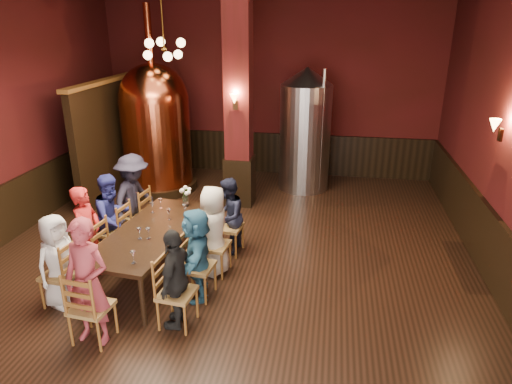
% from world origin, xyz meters
% --- Properties ---
extents(room, '(10.00, 10.02, 4.50)m').
position_xyz_m(room, '(0.00, 0.00, 2.25)').
color(room, black).
rests_on(room, ground).
extents(wainscot_right, '(0.08, 9.90, 1.00)m').
position_xyz_m(wainscot_right, '(3.96, 0.00, 0.50)').
color(wainscot_right, black).
rests_on(wainscot_right, ground).
extents(wainscot_back, '(7.90, 0.08, 1.00)m').
position_xyz_m(wainscot_back, '(0.00, 4.96, 0.50)').
color(wainscot_back, black).
rests_on(wainscot_back, ground).
extents(column, '(0.58, 0.58, 4.50)m').
position_xyz_m(column, '(-0.30, 2.80, 2.25)').
color(column, '#4B1013').
rests_on(column, ground).
extents(partition, '(0.22, 3.50, 2.40)m').
position_xyz_m(partition, '(-3.20, 3.20, 1.20)').
color(partition, black).
rests_on(partition, ground).
extents(pendant_cluster, '(0.90, 0.90, 1.70)m').
position_xyz_m(pendant_cluster, '(-1.80, 2.90, 3.10)').
color(pendant_cluster, '#A57226').
rests_on(pendant_cluster, room).
extents(sconce_wall, '(0.20, 0.20, 0.36)m').
position_xyz_m(sconce_wall, '(3.90, 0.80, 2.20)').
color(sconce_wall, black).
rests_on(sconce_wall, room).
extents(sconce_column, '(0.20, 0.20, 0.36)m').
position_xyz_m(sconce_column, '(-0.30, 2.50, 2.20)').
color(sconce_column, black).
rests_on(sconce_column, column).
extents(dining_table, '(1.24, 2.49, 0.75)m').
position_xyz_m(dining_table, '(-0.98, -0.30, 0.69)').
color(dining_table, black).
rests_on(dining_table, ground).
extents(chair_0, '(0.50, 0.50, 0.92)m').
position_xyz_m(chair_0, '(-1.93, -1.21, 0.46)').
color(chair_0, brown).
rests_on(chair_0, ground).
extents(person_0, '(0.60, 0.74, 1.31)m').
position_xyz_m(person_0, '(-1.93, -1.21, 0.65)').
color(person_0, silver).
rests_on(person_0, ground).
extents(chair_1, '(0.50, 0.50, 0.92)m').
position_xyz_m(chair_1, '(-1.86, -0.54, 0.46)').
color(chair_1, brown).
rests_on(chair_1, ground).
extents(person_1, '(0.36, 0.54, 1.46)m').
position_xyz_m(person_1, '(-1.86, -0.54, 0.73)').
color(person_1, '#AD1E1D').
rests_on(person_1, ground).
extents(chair_2, '(0.50, 0.50, 0.92)m').
position_xyz_m(chair_2, '(-1.79, 0.12, 0.46)').
color(chair_2, brown).
rests_on(chair_2, ground).
extents(person_2, '(0.59, 0.77, 1.43)m').
position_xyz_m(person_2, '(-1.79, 0.12, 0.71)').
color(person_2, navy).
rests_on(person_2, ground).
extents(chair_3, '(0.50, 0.50, 0.92)m').
position_xyz_m(chair_3, '(-1.72, 0.78, 0.46)').
color(chair_3, brown).
rests_on(chair_3, ground).
extents(person_3, '(0.72, 1.08, 1.56)m').
position_xyz_m(person_3, '(-1.72, 0.78, 0.78)').
color(person_3, '#1F1E2D').
rests_on(person_3, ground).
extents(chair_4, '(0.50, 0.50, 0.92)m').
position_xyz_m(chair_4, '(-0.24, -1.38, 0.46)').
color(chair_4, brown).
rests_on(chair_4, ground).
extents(person_4, '(0.37, 0.80, 1.33)m').
position_xyz_m(person_4, '(-0.24, -1.38, 0.66)').
color(person_4, black).
rests_on(person_4, ground).
extents(chair_5, '(0.50, 0.50, 0.92)m').
position_xyz_m(chair_5, '(-0.17, -0.71, 0.46)').
color(chair_5, brown).
rests_on(chair_5, ground).
extents(person_5, '(0.70, 1.28, 1.32)m').
position_xyz_m(person_5, '(-0.17, -0.71, 0.66)').
color(person_5, '#2E678B').
rests_on(person_5, ground).
extents(chair_6, '(0.50, 0.50, 0.92)m').
position_xyz_m(chair_6, '(-0.10, -0.06, 0.46)').
color(chair_6, brown).
rests_on(chair_6, ground).
extents(person_6, '(0.61, 0.78, 1.40)m').
position_xyz_m(person_6, '(-0.10, -0.06, 0.70)').
color(person_6, beige).
rests_on(person_6, ground).
extents(chair_7, '(0.50, 0.50, 0.92)m').
position_xyz_m(chair_7, '(-0.03, 0.61, 0.46)').
color(chair_7, brown).
rests_on(chair_7, ground).
extents(person_7, '(0.31, 0.63, 1.29)m').
position_xyz_m(person_7, '(-0.03, 0.61, 0.64)').
color(person_7, black).
rests_on(person_7, ground).
extents(chair_8, '(0.50, 0.50, 0.92)m').
position_xyz_m(chair_8, '(-1.14, -1.84, 0.46)').
color(chair_8, brown).
rests_on(chair_8, ground).
extents(person_8, '(0.62, 0.45, 1.59)m').
position_xyz_m(person_8, '(-1.14, -1.84, 0.79)').
color(person_8, '#97323C').
rests_on(person_8, ground).
extents(copper_kettle, '(1.68, 1.68, 3.96)m').
position_xyz_m(copper_kettle, '(-2.28, 3.34, 1.44)').
color(copper_kettle, black).
rests_on(copper_kettle, ground).
extents(steel_vessel, '(1.18, 1.18, 2.71)m').
position_xyz_m(steel_vessel, '(0.95, 3.95, 1.36)').
color(steel_vessel, '#B2B2B7').
rests_on(steel_vessel, ground).
extents(rose_vase, '(0.20, 0.20, 0.34)m').
position_xyz_m(rose_vase, '(-0.77, 0.68, 0.97)').
color(rose_vase, white).
rests_on(rose_vase, dining_table).
extents(wine_glass_0, '(0.07, 0.07, 0.17)m').
position_xyz_m(wine_glass_0, '(-0.67, 0.33, 0.83)').
color(wine_glass_0, white).
rests_on(wine_glass_0, dining_table).
extents(wine_glass_1, '(0.07, 0.07, 0.17)m').
position_xyz_m(wine_glass_1, '(-0.83, -1.25, 0.83)').
color(wine_glass_1, white).
rests_on(wine_glass_1, dining_table).
extents(wine_glass_2, '(0.07, 0.07, 0.17)m').
position_xyz_m(wine_glass_2, '(-0.86, 0.12, 0.83)').
color(wine_glass_2, white).
rests_on(wine_glass_2, dining_table).
extents(wine_glass_3, '(0.07, 0.07, 0.17)m').
position_xyz_m(wine_glass_3, '(-1.14, 0.51, 0.83)').
color(wine_glass_3, white).
rests_on(wine_glass_3, dining_table).
extents(wine_glass_4, '(0.07, 0.07, 0.17)m').
position_xyz_m(wine_glass_4, '(-0.91, -0.57, 0.83)').
color(wine_glass_4, white).
rests_on(wine_glass_4, dining_table).
extents(wine_glass_5, '(0.07, 0.07, 0.17)m').
position_xyz_m(wine_glass_5, '(-1.21, 0.32, 0.83)').
color(wine_glass_5, white).
rests_on(wine_glass_5, dining_table).
extents(wine_glass_6, '(0.07, 0.07, 0.17)m').
position_xyz_m(wine_glass_6, '(-1.03, -0.60, 0.83)').
color(wine_glass_6, white).
rests_on(wine_glass_6, dining_table).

